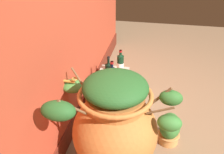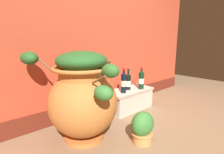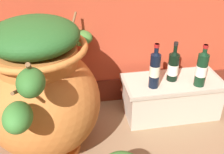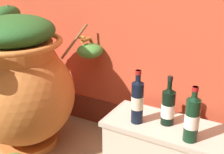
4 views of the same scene
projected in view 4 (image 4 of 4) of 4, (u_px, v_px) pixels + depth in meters
The scene contains 5 objects.
terracotta_urn at pixel (21, 83), 1.94m from camera, with size 0.82×1.04×0.92m.
stone_ledge at pixel (166, 144), 1.81m from camera, with size 0.75×0.35×0.30m.
wine_bottle_left at pixel (168, 105), 1.73m from camera, with size 0.08×0.08×0.30m.
wine_bottle_middle at pixel (192, 117), 1.56m from camera, with size 0.08×0.08×0.32m.
wine_bottle_right at pixel (137, 99), 1.74m from camera, with size 0.07×0.07×0.33m.
Camera 4 is at (0.88, -0.66, 1.22)m, focal length 47.27 mm.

